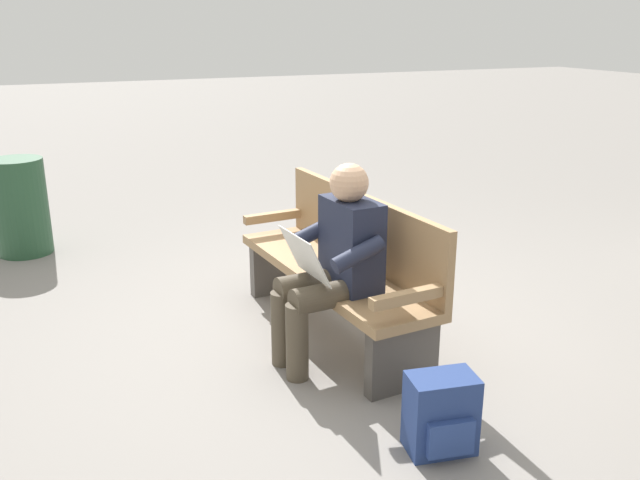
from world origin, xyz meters
TOP-DOWN VIEW (x-y plane):
  - ground_plane at (0.00, 0.00)m, footprint 40.00×40.00m
  - bench_near at (0.01, -0.07)m, footprint 1.83×0.61m
  - person_seated at (-0.34, 0.14)m, footprint 0.59×0.59m
  - backpack at (-1.35, 0.05)m, footprint 0.28×0.34m
  - trash_bin at (2.51, 1.76)m, footprint 0.45×0.45m

SIDE VIEW (x-z plane):
  - ground_plane at x=0.00m, z-range 0.00..0.00m
  - backpack at x=-1.35m, z-range 0.00..0.38m
  - trash_bin at x=2.51m, z-range 0.00..0.83m
  - bench_near at x=0.01m, z-range 0.01..0.91m
  - person_seated at x=-0.34m, z-range 0.04..1.22m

